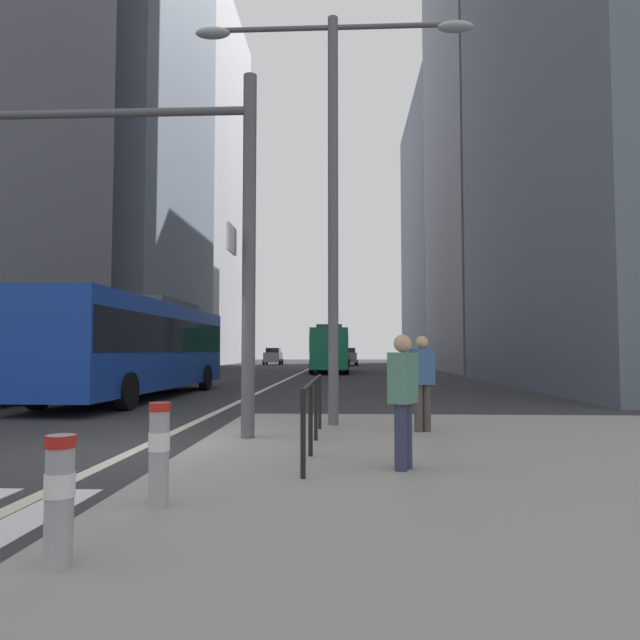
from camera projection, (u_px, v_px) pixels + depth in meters
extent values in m
plane|color=#303033|center=(282.00, 382.00, 28.62)|extent=(160.00, 160.00, 0.00)
cube|color=gray|center=(515.00, 463.00, 7.42)|extent=(9.00, 10.00, 0.15)
cube|color=silver|center=(100.00, 539.00, 4.62)|extent=(0.45, 3.20, 0.01)
cube|color=silver|center=(208.00, 540.00, 4.58)|extent=(0.45, 3.20, 0.01)
cube|color=silver|center=(319.00, 542.00, 4.54)|extent=(0.45, 3.20, 0.01)
cube|color=beige|center=(298.00, 374.00, 38.59)|extent=(0.20, 80.00, 0.01)
cube|color=slate|center=(110.00, 96.00, 46.18)|extent=(12.92, 18.72, 45.07)
cube|color=#9E9EA3|center=(193.00, 181.00, 71.18)|extent=(10.19, 24.86, 46.08)
cube|color=gray|center=(513.00, 37.00, 45.91)|extent=(12.37, 17.22, 54.33)
cube|color=slate|center=(458.00, 235.00, 68.62)|extent=(11.57, 23.46, 31.51)
cube|color=#14389E|center=(139.00, 346.00, 18.70)|extent=(2.71, 12.13, 2.75)
cube|color=black|center=(140.00, 336.00, 18.72)|extent=(2.74, 11.88, 1.10)
cube|color=#4C4C51|center=(159.00, 305.00, 20.59)|extent=(1.82, 4.38, 0.30)
cylinder|color=black|center=(127.00, 391.00, 14.70)|extent=(0.32, 1.01, 1.00)
cylinder|color=black|center=(38.00, 391.00, 14.86)|extent=(0.32, 1.01, 1.00)
cylinder|color=black|center=(205.00, 378.00, 22.41)|extent=(0.32, 1.01, 1.00)
cylinder|color=black|center=(147.00, 377.00, 22.56)|extent=(0.32, 1.01, 1.00)
cylinder|color=black|center=(28.00, 394.00, 16.13)|extent=(0.24, 0.65, 0.64)
cube|color=#198456|center=(330.00, 349.00, 42.04)|extent=(2.71, 11.62, 2.75)
cube|color=black|center=(330.00, 344.00, 42.06)|extent=(2.75, 11.39, 1.10)
cube|color=#4C4C51|center=(329.00, 328.00, 40.39)|extent=(1.83, 4.20, 0.30)
cylinder|color=black|center=(315.00, 364.00, 45.70)|extent=(0.32, 1.01, 1.00)
cylinder|color=black|center=(345.00, 364.00, 45.63)|extent=(0.32, 1.01, 1.00)
cylinder|color=black|center=(312.00, 367.00, 38.30)|extent=(0.32, 1.01, 1.00)
cylinder|color=black|center=(347.00, 367.00, 38.24)|extent=(0.32, 1.01, 1.00)
cube|color=silver|center=(273.00, 357.00, 65.29)|extent=(1.86, 4.42, 1.10)
cube|color=black|center=(273.00, 350.00, 65.48)|extent=(1.54, 2.40, 0.52)
cylinder|color=black|center=(280.00, 362.00, 63.74)|extent=(0.23, 0.64, 0.64)
cylinder|color=black|center=(264.00, 362.00, 63.79)|extent=(0.23, 0.64, 0.64)
cylinder|color=black|center=(282.00, 362.00, 66.72)|extent=(0.23, 0.64, 0.64)
cylinder|color=black|center=(267.00, 362.00, 66.77)|extent=(0.23, 0.64, 0.64)
cube|color=#B2A899|center=(348.00, 357.00, 63.24)|extent=(1.89, 4.36, 1.10)
cube|color=black|center=(348.00, 350.00, 63.13)|extent=(1.56, 2.37, 0.52)
cylinder|color=black|center=(340.00, 362.00, 64.69)|extent=(0.24, 0.65, 0.64)
cylinder|color=black|center=(356.00, 362.00, 64.66)|extent=(0.24, 0.65, 0.64)
cylinder|color=black|center=(340.00, 363.00, 61.76)|extent=(0.24, 0.65, 0.64)
cylinder|color=black|center=(357.00, 363.00, 61.73)|extent=(0.24, 0.65, 0.64)
cube|color=maroon|center=(340.00, 358.00, 59.17)|extent=(1.89, 4.55, 1.10)
cube|color=black|center=(340.00, 350.00, 59.07)|extent=(1.55, 2.47, 0.52)
cylinder|color=black|center=(332.00, 363.00, 60.73)|extent=(0.24, 0.65, 0.64)
cylinder|color=black|center=(349.00, 363.00, 60.60)|extent=(0.24, 0.65, 0.64)
cylinder|color=black|center=(330.00, 363.00, 57.68)|extent=(0.24, 0.65, 0.64)
cylinder|color=black|center=(348.00, 363.00, 57.55)|extent=(0.24, 0.65, 0.64)
cylinder|color=#515156|center=(249.00, 253.00, 9.23)|extent=(0.22, 0.22, 6.00)
cylinder|color=#515156|center=(57.00, 114.00, 9.52)|extent=(6.59, 0.14, 0.14)
cube|color=white|center=(232.00, 239.00, 9.07)|extent=(0.04, 0.60, 0.44)
cylinder|color=#56565B|center=(333.00, 217.00, 10.93)|extent=(0.20, 0.20, 8.00)
cylinder|color=#56565B|center=(273.00, 29.00, 11.19)|extent=(2.40, 0.10, 0.10)
ellipsoid|color=#B2B2B7|center=(213.00, 33.00, 11.25)|extent=(0.70, 0.32, 0.20)
cylinder|color=#56565B|center=(394.00, 26.00, 11.08)|extent=(2.40, 0.10, 0.10)
ellipsoid|color=#B2B2B7|center=(455.00, 27.00, 11.02)|extent=(0.70, 0.32, 0.20)
cylinder|color=#99999E|center=(59.00, 501.00, 3.65)|extent=(0.18, 0.18, 0.85)
cylinder|color=white|center=(60.00, 485.00, 3.65)|extent=(0.19, 0.19, 0.15)
cylinder|color=#B21E19|center=(61.00, 441.00, 3.67)|extent=(0.20, 0.20, 0.08)
cylinder|color=#99999E|center=(159.00, 454.00, 5.10)|extent=(0.18, 0.18, 0.93)
cylinder|color=white|center=(159.00, 442.00, 5.10)|extent=(0.19, 0.19, 0.17)
cylinder|color=#B21E19|center=(160.00, 407.00, 5.12)|extent=(0.20, 0.20, 0.08)
cylinder|color=black|center=(303.00, 435.00, 6.19)|extent=(0.06, 0.06, 0.95)
cylinder|color=black|center=(311.00, 420.00, 7.51)|extent=(0.06, 0.06, 0.95)
cylinder|color=black|center=(316.00, 410.00, 8.83)|extent=(0.06, 0.06, 0.95)
cylinder|color=black|center=(320.00, 402.00, 10.14)|extent=(0.06, 0.06, 0.95)
cylinder|color=black|center=(313.00, 382.00, 8.19)|extent=(0.06, 3.97, 0.06)
cylinder|color=#423D38|center=(426.00, 408.00, 9.82)|extent=(0.15, 0.15, 0.81)
cylinder|color=#423D38|center=(418.00, 408.00, 9.76)|extent=(0.15, 0.15, 0.81)
cube|color=#38568E|center=(422.00, 366.00, 9.83)|extent=(0.45, 0.38, 0.63)
sphere|color=tan|center=(422.00, 342.00, 9.85)|extent=(0.22, 0.22, 0.22)
cylinder|color=#2D334C|center=(401.00, 437.00, 6.58)|extent=(0.15, 0.15, 0.78)
cylinder|color=#2D334C|center=(406.00, 435.00, 6.72)|extent=(0.15, 0.15, 0.78)
cube|color=#4C7F66|center=(403.00, 378.00, 6.69)|extent=(0.39, 0.45, 0.60)
sphere|color=tan|center=(403.00, 343.00, 6.71)|extent=(0.21, 0.21, 0.21)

